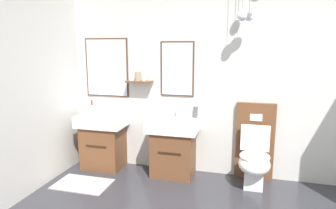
# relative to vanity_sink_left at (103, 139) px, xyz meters

# --- Properties ---
(wall_back) EXTENTS (5.08, 0.51, 2.75)m
(wall_back) POSITION_rel_vanity_sink_left_xyz_m (1.94, 0.26, 0.97)
(wall_back) COLOR beige
(wall_back) RESTS_ON ground
(bath_mat) EXTENTS (0.68, 0.44, 0.01)m
(bath_mat) POSITION_rel_vanity_sink_left_xyz_m (0.00, -0.59, -0.40)
(bath_mat) COLOR #9E9993
(bath_mat) RESTS_ON ground
(vanity_sink_left) EXTENTS (0.65, 0.48, 0.76)m
(vanity_sink_left) POSITION_rel_vanity_sink_left_xyz_m (0.00, 0.00, 0.00)
(vanity_sink_left) COLOR brown
(vanity_sink_left) RESTS_ON ground
(tap_on_left_sink) EXTENTS (0.03, 0.13, 0.11)m
(tap_on_left_sink) POSITION_rel_vanity_sink_left_xyz_m (0.00, 0.17, 0.42)
(tap_on_left_sink) COLOR silver
(tap_on_left_sink) RESTS_ON vanity_sink_left
(vanity_sink_right) EXTENTS (0.65, 0.48, 0.76)m
(vanity_sink_right) POSITION_rel_vanity_sink_left_xyz_m (1.02, 0.00, 0.00)
(vanity_sink_right) COLOR brown
(vanity_sink_right) RESTS_ON ground
(tap_on_right_sink) EXTENTS (0.03, 0.13, 0.11)m
(tap_on_right_sink) POSITION_rel_vanity_sink_left_xyz_m (1.02, 0.17, 0.42)
(tap_on_right_sink) COLOR silver
(tap_on_right_sink) RESTS_ON vanity_sink_right
(toilet) EXTENTS (0.48, 0.62, 1.00)m
(toilet) POSITION_rel_vanity_sink_left_xyz_m (2.05, -0.00, -0.03)
(toilet) COLOR brown
(toilet) RESTS_ON ground
(toothbrush_cup) EXTENTS (0.07, 0.07, 0.21)m
(toothbrush_cup) POSITION_rel_vanity_sink_left_xyz_m (-0.25, 0.16, 0.41)
(toothbrush_cup) COLOR silver
(toothbrush_cup) RESTS_ON vanity_sink_left
(soap_dispenser) EXTENTS (0.06, 0.06, 0.19)m
(soap_dispenser) POSITION_rel_vanity_sink_left_xyz_m (1.28, 0.17, 0.43)
(soap_dispenser) COLOR #4C4C51
(soap_dispenser) RESTS_ON vanity_sink_right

